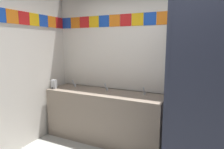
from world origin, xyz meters
TOP-DOWN VIEW (x-y plane):
  - wall_back at (0.00, 1.57)m, footprint 3.72×0.09m
  - vanity_counter at (-0.79, 1.24)m, footprint 2.04×0.59m
  - faucet_left at (-1.47, 1.33)m, footprint 0.04×0.10m
  - faucet_center at (-0.79, 1.33)m, footprint 0.04×0.10m
  - faucet_right at (-0.11, 1.33)m, footprint 0.04×0.10m
  - soap_dispenser at (-1.73, 1.06)m, footprint 0.09×0.09m
  - stall_divider at (0.61, 0.52)m, footprint 0.92×1.50m

SIDE VIEW (x-z plane):
  - vanity_counter at x=-0.79m, z-range 0.01..0.88m
  - faucet_left at x=-1.47m, z-range 0.85..0.99m
  - faucet_center at x=-0.79m, z-range 0.85..0.99m
  - faucet_right at x=-0.11m, z-range 0.85..0.99m
  - soap_dispenser at x=-1.73m, z-range 0.86..1.02m
  - stall_divider at x=0.61m, z-range 0.00..2.15m
  - wall_back at x=0.00m, z-range 0.00..2.76m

